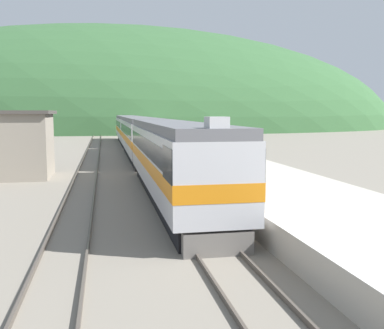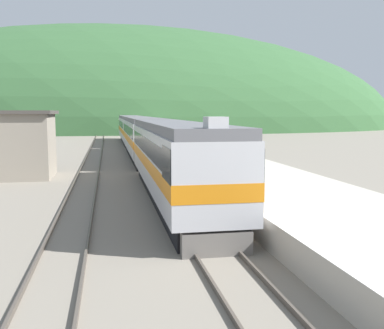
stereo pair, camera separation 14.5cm
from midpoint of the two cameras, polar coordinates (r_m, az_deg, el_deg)
name	(u,v)px [view 1 (the left image)]	position (r m, az deg, el deg)	size (l,w,h in m)	color
track_main	(129,144)	(64.83, -8.03, 2.63)	(1.52, 180.00, 0.16)	#4C443D
track_siding	(95,144)	(64.76, -12.29, 2.54)	(1.52, 180.00, 0.16)	#4C443D
platform	(190,152)	(45.55, -0.35, 1.58)	(6.56, 140.00, 1.05)	#BCB5A5
distant_hills	(117,129)	(124.33, -9.51, 4.46)	(159.89, 71.95, 54.37)	#335B33
express_train_lead_car	(173,158)	(23.17, -2.57, 0.88)	(2.98, 19.58, 4.40)	black
carriage_second	(140,136)	(44.75, -6.70, 3.60)	(2.97, 21.73, 4.04)	black
carriage_third	(128,128)	(67.30, -8.18, 4.58)	(2.97, 21.73, 4.04)	black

